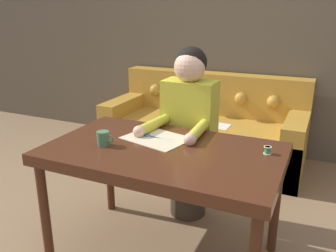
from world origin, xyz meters
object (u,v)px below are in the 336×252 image
at_px(dining_table, 163,160).
at_px(person, 189,133).
at_px(couch, 205,130).
at_px(mug, 103,138).
at_px(thread_spool, 267,150).
at_px(scissors, 153,137).

xyz_separation_m(dining_table, person, (-0.05, 0.55, -0.01)).
xyz_separation_m(couch, person, (0.25, -1.14, 0.37)).
xyz_separation_m(mug, thread_spool, (0.93, 0.28, -0.02)).
xyz_separation_m(person, scissors, (-0.09, -0.41, 0.09)).
height_order(person, scissors, person).
bearing_deg(mug, scissors, 50.42).
relative_size(couch, person, 1.58).
xyz_separation_m(scissors, thread_spool, (0.73, 0.03, 0.02)).
bearing_deg(dining_table, person, 94.99).
distance_m(dining_table, couch, 1.76).
bearing_deg(person, thread_spool, -31.08).
distance_m(dining_table, scissors, 0.22).
distance_m(dining_table, mug, 0.39).
height_order(mug, thread_spool, mug).
relative_size(dining_table, mug, 12.42).
height_order(scissors, mug, mug).
bearing_deg(thread_spool, dining_table, -163.64).
relative_size(person, scissors, 5.35).
relative_size(mug, thread_spool, 2.51).
bearing_deg(dining_table, mug, -163.09).
xyz_separation_m(couch, mug, (-0.05, -1.80, 0.50)).
bearing_deg(couch, person, -77.56).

